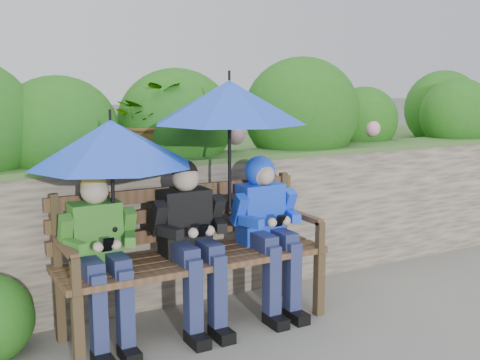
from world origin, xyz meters
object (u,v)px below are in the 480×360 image
boy_left (101,250)px  park_bench (190,246)px  umbrella_left (111,143)px  boy_middle (191,236)px  boy_right (266,220)px  umbrella_right (229,102)px

boy_left → park_bench: bearing=6.9°
boy_left → umbrella_left: 0.63m
park_bench → boy_left: (-0.61, -0.07, 0.08)m
boy_left → boy_middle: boy_middle is taller
boy_left → boy_middle: bearing=-0.3°
boy_middle → boy_right: 0.57m
boy_right → umbrella_left: umbrella_left is taller
park_bench → boy_right: boy_right is taller
park_bench → boy_left: 0.62m
boy_left → umbrella_right: 1.20m
park_bench → boy_middle: (-0.03, -0.08, 0.09)m
umbrella_right → park_bench: bearing=162.7°
boy_left → boy_middle: (0.58, -0.00, 0.01)m
boy_left → boy_right: size_ratio=0.98×
park_bench → umbrella_left: umbrella_left is taller
park_bench → umbrella_left: bearing=-174.1°
umbrella_left → boy_left: bearing=-167.7°
boy_middle → umbrella_left: (-0.49, 0.02, 0.61)m
boy_left → umbrella_left: umbrella_left is taller
park_bench → umbrella_right: size_ratio=1.76×
park_bench → boy_right: size_ratio=1.62×
umbrella_left → boy_middle: bearing=-2.8°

